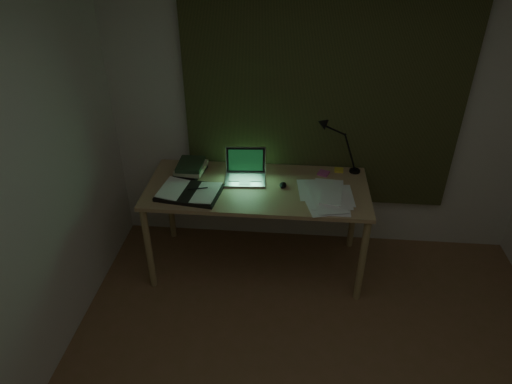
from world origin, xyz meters
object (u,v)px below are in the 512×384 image
laptop (245,168)px  open_textbook (189,192)px  desk_lamp (358,146)px  loose_papers (323,196)px  book_stack (191,167)px  desk (257,227)px

laptop → open_textbook: laptop is taller
desk_lamp → loose_papers: bearing=-113.3°
book_stack → loose_papers: size_ratio=0.69×
laptop → book_stack: size_ratio=1.38×
open_textbook → desk_lamp: bearing=27.7°
desk → book_stack: size_ratio=6.64×
desk → laptop: laptop is taller
open_textbook → laptop: bearing=38.5°
laptop → loose_papers: laptop is taller
book_stack → laptop: bearing=-11.0°
book_stack → loose_papers: bearing=-15.0°
laptop → book_stack: bearing=165.1°
book_stack → loose_papers: book_stack is taller
open_textbook → desk_lamp: desk_lamp is taller
laptop → book_stack: (-0.46, 0.09, -0.06)m
laptop → open_textbook: (-0.40, -0.24, -0.10)m
open_textbook → loose_papers: (1.02, 0.04, -0.01)m
loose_papers → desk_lamp: (0.27, 0.42, 0.23)m
loose_papers → desk: bearing=167.1°
laptop → book_stack: 0.47m
book_stack → desk_lamp: bearing=5.8°
book_stack → loose_papers: (1.08, -0.29, -0.04)m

